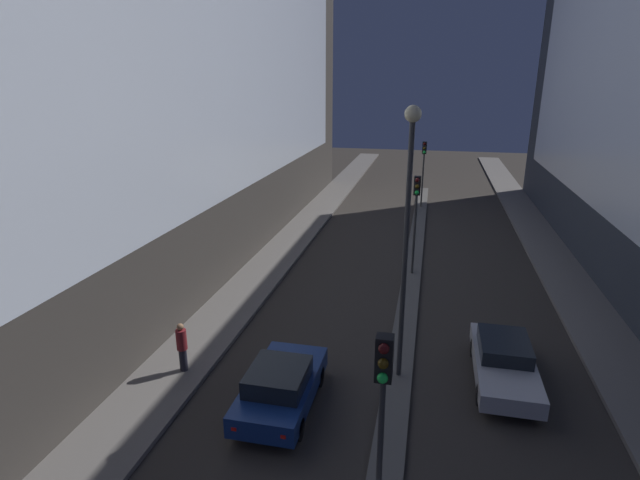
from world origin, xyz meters
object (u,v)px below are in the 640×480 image
(traffic_light_far, at_px, (424,160))
(street_lamp, at_px, (408,210))
(car_right_lane, at_px, (504,361))
(traffic_light_near, at_px, (382,400))
(car_left_lane, at_px, (281,386))
(pedestrian_on_left_sidewalk, at_px, (182,346))
(traffic_light_mid, at_px, (416,204))

(traffic_light_far, bearing_deg, street_lamp, -90.00)
(car_right_lane, bearing_deg, traffic_light_near, -114.94)
(car_left_lane, distance_m, pedestrian_on_left_sidewalk, 3.82)
(traffic_light_near, relative_size, car_left_lane, 1.18)
(traffic_light_near, relative_size, street_lamp, 0.57)
(traffic_light_mid, xyz_separation_m, street_lamp, (0.00, -9.22, 1.99))
(traffic_light_near, relative_size, traffic_light_far, 1.00)
(traffic_light_far, bearing_deg, traffic_light_mid, -90.00)
(traffic_light_mid, bearing_deg, pedestrian_on_left_sidewalk, -123.42)
(traffic_light_far, xyz_separation_m, car_left_lane, (-3.31, -25.60, -2.94))
(traffic_light_near, distance_m, pedestrian_on_left_sidewalk, 9.07)
(traffic_light_far, distance_m, pedestrian_on_left_sidewalk, 25.69)
(traffic_light_far, bearing_deg, pedestrian_on_left_sidewalk, -105.85)
(traffic_light_far, height_order, car_right_lane, traffic_light_far)
(car_left_lane, bearing_deg, traffic_light_far, 82.64)
(traffic_light_mid, distance_m, traffic_light_far, 14.01)
(traffic_light_mid, relative_size, car_left_lane, 1.18)
(traffic_light_near, xyz_separation_m, car_right_lane, (3.31, 7.11, -2.99))
(traffic_light_near, xyz_separation_m, pedestrian_on_left_sidewalk, (-6.98, 5.15, -2.64))
(traffic_light_near, bearing_deg, street_lamp, 90.00)
(car_right_lane, height_order, pedestrian_on_left_sidewalk, pedestrian_on_left_sidewalk)
(traffic_light_near, distance_m, car_right_lane, 8.39)
(traffic_light_mid, height_order, pedestrian_on_left_sidewalk, traffic_light_mid)
(street_lamp, xyz_separation_m, pedestrian_on_left_sidewalk, (-6.98, -1.36, -4.63))
(pedestrian_on_left_sidewalk, bearing_deg, street_lamp, 11.02)
(car_right_lane, bearing_deg, traffic_light_mid, 110.99)
(street_lamp, bearing_deg, traffic_light_near, -90.00)
(traffic_light_near, xyz_separation_m, traffic_light_mid, (0.00, 15.73, 0.00))
(street_lamp, xyz_separation_m, car_left_lane, (-3.31, -2.37, -4.93))
(car_left_lane, bearing_deg, traffic_light_mid, 74.07)
(traffic_light_far, height_order, pedestrian_on_left_sidewalk, traffic_light_far)
(street_lamp, bearing_deg, pedestrian_on_left_sidewalk, -168.98)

